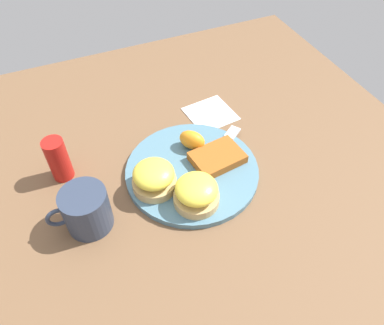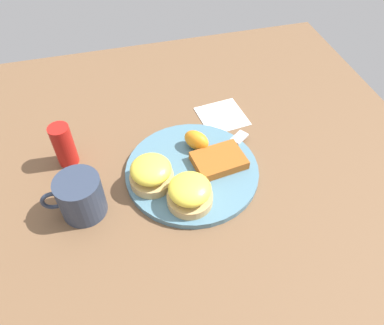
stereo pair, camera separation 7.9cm
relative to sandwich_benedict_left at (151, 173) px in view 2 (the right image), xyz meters
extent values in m
plane|color=brown|center=(-0.09, -0.01, -0.04)|extent=(1.10, 1.10, 0.00)
cylinder|color=slate|center=(-0.09, -0.01, -0.04)|extent=(0.29, 0.29, 0.01)
cylinder|color=tan|center=(0.00, 0.00, -0.02)|extent=(0.09, 0.09, 0.02)
ellipsoid|color=yellow|center=(0.00, 0.00, 0.01)|extent=(0.08, 0.08, 0.04)
cylinder|color=tan|center=(-0.06, 0.07, -0.02)|extent=(0.09, 0.09, 0.02)
ellipsoid|color=yellow|center=(-0.06, 0.07, 0.01)|extent=(0.08, 0.08, 0.04)
cube|color=#9C511B|center=(-0.15, -0.01, -0.02)|extent=(0.12, 0.09, 0.02)
ellipsoid|color=orange|center=(-0.12, -0.07, -0.01)|extent=(0.07, 0.07, 0.04)
cube|color=silver|center=(-0.12, 0.00, -0.03)|extent=(0.09, 0.07, 0.00)
cube|color=silver|center=(-0.22, -0.08, -0.03)|extent=(0.05, 0.04, 0.00)
cylinder|color=#2D384C|center=(0.14, 0.03, 0.00)|extent=(0.09, 0.09, 0.09)
torus|color=#2D384C|center=(0.19, 0.03, 0.01)|extent=(0.05, 0.01, 0.05)
cube|color=white|center=(-0.21, -0.18, -0.04)|extent=(0.12, 0.12, 0.00)
cylinder|color=#B21914|center=(0.17, -0.12, 0.01)|extent=(0.04, 0.04, 0.10)
camera|label=1|loc=(0.12, 0.47, 0.57)|focal=35.00mm
camera|label=2|loc=(0.05, 0.50, 0.57)|focal=35.00mm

